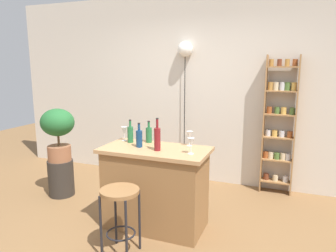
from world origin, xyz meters
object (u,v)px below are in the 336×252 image
at_px(wine_glass_right, 190,135).
at_px(bottle_wine_red, 149,134).
at_px(wine_glass_center, 191,143).
at_px(pendant_globe_light, 185,51).
at_px(plant_stool, 61,178).
at_px(bottle_soda_blue, 139,138).
at_px(bottle_vinegar, 157,138).
at_px(bar_stool, 120,205).
at_px(potted_plant, 58,129).
at_px(spice_shelf, 279,125).
at_px(wine_glass_left, 124,131).
at_px(bottle_sauce_amber, 130,134).

bearing_deg(wine_glass_right, bottle_wine_red, -177.85).
height_order(wine_glass_center, pendant_globe_light, pendant_globe_light).
bearing_deg(plant_stool, wine_glass_center, -11.10).
bearing_deg(plant_stool, bottle_soda_blue, -13.72).
distance_m(bottle_vinegar, pendant_globe_light, 1.89).
bearing_deg(bar_stool, wine_glass_right, 64.12).
distance_m(potted_plant, wine_glass_right, 1.87).
height_order(spice_shelf, plant_stool, spice_shelf).
distance_m(bar_stool, plant_stool, 1.75).
bearing_deg(pendant_globe_light, potted_plant, -138.28).
bearing_deg(bottle_vinegar, pendant_globe_light, 98.53).
bearing_deg(spice_shelf, wine_glass_left, -141.78).
xyz_separation_m(bottle_soda_blue, wine_glass_left, (-0.30, 0.20, 0.02)).
height_order(bar_stool, potted_plant, potted_plant).
relative_size(bottle_sauce_amber, wine_glass_right, 1.62).
distance_m(spice_shelf, bottle_soda_blue, 2.04).
xyz_separation_m(bar_stool, wine_glass_center, (0.51, 0.54, 0.53)).
xyz_separation_m(bottle_soda_blue, pendant_globe_light, (-0.01, 1.56, 0.98)).
bearing_deg(bottle_vinegar, spice_shelf, 54.26).
bearing_deg(spice_shelf, bottle_wine_red, -136.67).
distance_m(wine_glass_left, pendant_globe_light, 1.69).
bearing_deg(bar_stool, potted_plant, 147.73).
distance_m(bottle_wine_red, wine_glass_center, 0.66).
xyz_separation_m(plant_stool, bottle_wine_red, (1.39, -0.10, 0.75)).
height_order(plant_stool, bottle_vinegar, bottle_vinegar).
distance_m(potted_plant, bottle_soda_blue, 1.42).
xyz_separation_m(potted_plant, pendant_globe_light, (1.37, 1.22, 1.05)).
bearing_deg(pendant_globe_light, bar_stool, -87.62).
relative_size(wine_glass_left, wine_glass_center, 1.00).
xyz_separation_m(spice_shelf, plant_stool, (-2.75, -1.18, -0.73)).
distance_m(bottle_wine_red, wine_glass_left, 0.31).
relative_size(potted_plant, bottle_wine_red, 2.85).
distance_m(potted_plant, bottle_vinegar, 1.67).
distance_m(potted_plant, bottle_sauce_amber, 1.21).
height_order(bottle_vinegar, wine_glass_left, bottle_vinegar).
bearing_deg(wine_glass_left, bar_stool, -64.23).
bearing_deg(wine_glass_center, wine_glass_right, 109.86).
xyz_separation_m(bottle_wine_red, wine_glass_left, (-0.31, -0.03, 0.02)).
xyz_separation_m(spice_shelf, bottle_sauce_amber, (-1.56, -1.37, 0.02)).
relative_size(bottle_wine_red, wine_glass_right, 1.52).
height_order(plant_stool, potted_plant, potted_plant).
height_order(bottle_sauce_amber, pendant_globe_light, pendant_globe_light).
relative_size(bottle_soda_blue, wine_glass_center, 1.62).
relative_size(plant_stool, bottle_wine_red, 1.97).
height_order(potted_plant, bottle_sauce_amber, potted_plant).
height_order(bar_stool, spice_shelf, spice_shelf).
distance_m(bottle_sauce_amber, pendant_globe_light, 1.72).
relative_size(plant_stool, wine_glass_left, 3.01).
bearing_deg(bottle_wine_red, wine_glass_left, -174.73).
bearing_deg(wine_glass_center, spice_shelf, 63.83).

